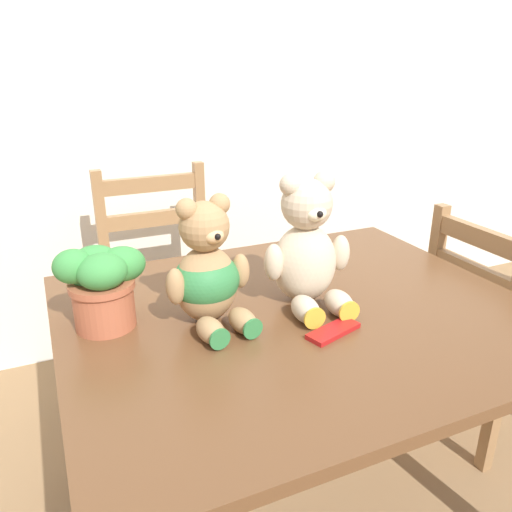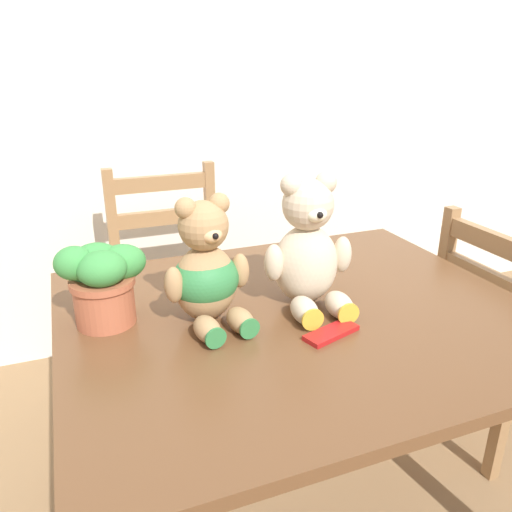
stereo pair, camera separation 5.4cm
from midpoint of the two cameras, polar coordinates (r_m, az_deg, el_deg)
The scene contains 8 objects.
wall_back at distance 2.33m, azimuth -8.43°, elevation 20.83°, with size 8.00×0.04×2.60m, color silver.
dining_table at distance 1.33m, azimuth 6.02°, elevation -9.84°, with size 1.18×0.98×0.72m.
wooden_chair_behind at distance 2.05m, azimuth -8.61°, elevation -3.53°, with size 0.44×0.42×0.93m.
wooden_chair_side at distance 1.96m, azimuth 27.05°, elevation -7.76°, with size 0.41×0.39×0.85m.
teddy_bear_left at distance 1.19m, azimuth -4.40°, elevation -1.93°, with size 0.22×0.24×0.31m.
teddy_bear_right at distance 1.27m, azimuth 7.17°, elevation 0.66°, with size 0.24×0.24×0.34m.
potted_plant at distance 1.23m, azimuth -15.99°, elevation -2.53°, with size 0.21×0.16×0.20m.
chocolate_bar at distance 1.19m, azimuth 9.90°, elevation -8.66°, with size 0.14×0.05×0.01m, color red.
Camera 2 is at (-0.52, -0.53, 1.31)m, focal length 35.00 mm.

